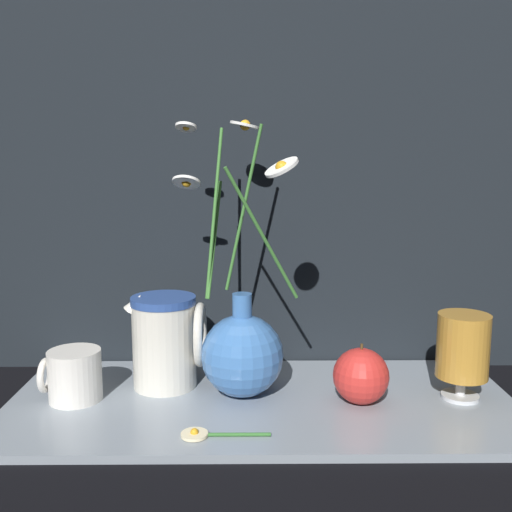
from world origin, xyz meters
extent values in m
plane|color=black|center=(0.00, 0.00, 0.00)|extent=(6.00, 6.00, 0.00)
cube|color=gray|center=(0.00, 0.00, 0.01)|extent=(0.76, 0.34, 0.01)
cube|color=black|center=(0.00, 0.18, 0.55)|extent=(1.26, 0.02, 1.10)
sphere|color=#3F72B7|center=(-0.03, 0.02, 0.08)|extent=(0.13, 0.13, 0.13)
cylinder|color=#3F72B7|center=(-0.03, 0.02, 0.15)|extent=(0.03, 0.03, 0.05)
cylinder|color=#3D7A33|center=(-0.03, 0.04, 0.30)|extent=(0.06, 0.01, 0.25)
cylinder|color=white|center=(-0.02, 0.07, 0.42)|extent=(0.05, 0.05, 0.01)
sphere|color=gold|center=(-0.02, 0.07, 0.42)|extent=(0.02, 0.02, 0.02)
cylinder|color=#3D7A33|center=(-0.07, 0.03, 0.29)|extent=(0.03, 0.09, 0.25)
cylinder|color=white|center=(-0.11, 0.04, 0.42)|extent=(0.04, 0.04, 0.01)
sphere|color=gold|center=(-0.11, 0.04, 0.42)|extent=(0.01, 0.01, 0.01)
cylinder|color=#3D7A33|center=(-0.07, 0.02, 0.25)|extent=(0.02, 0.09, 0.17)
cylinder|color=white|center=(-0.11, 0.03, 0.34)|extent=(0.05, 0.05, 0.02)
sphere|color=gold|center=(-0.11, 0.03, 0.34)|extent=(0.01, 0.01, 0.01)
cylinder|color=#3D7A33|center=(0.00, -0.03, 0.27)|extent=(0.11, 0.06, 0.19)
cylinder|color=white|center=(0.02, -0.08, 0.36)|extent=(0.06, 0.06, 0.03)
sphere|color=gold|center=(0.02, -0.08, 0.36)|extent=(0.02, 0.02, 0.02)
cylinder|color=silver|center=(-0.28, 0.00, 0.05)|extent=(0.08, 0.08, 0.08)
torus|color=silver|center=(-0.33, 0.00, 0.05)|extent=(0.01, 0.05, 0.05)
cylinder|color=beige|center=(-0.15, 0.05, 0.09)|extent=(0.10, 0.10, 0.15)
cylinder|color=#2D4C93|center=(-0.15, 0.05, 0.15)|extent=(0.10, 0.10, 0.01)
torus|color=beige|center=(-0.10, 0.05, 0.10)|extent=(0.01, 0.10, 0.10)
cone|color=beige|center=(-0.20, 0.05, 0.15)|extent=(0.04, 0.03, 0.04)
cylinder|color=silver|center=(0.30, 0.00, 0.01)|extent=(0.06, 0.06, 0.01)
cylinder|color=silver|center=(0.30, 0.00, 0.03)|extent=(0.01, 0.01, 0.03)
cylinder|color=#B77F2D|center=(0.30, 0.00, 0.09)|extent=(0.08, 0.08, 0.10)
sphere|color=red|center=(0.15, -0.01, 0.05)|extent=(0.08, 0.08, 0.08)
cylinder|color=#4C3819|center=(0.15, -0.01, 0.10)|extent=(0.00, 0.00, 0.01)
cylinder|color=#336B2D|center=(-0.04, -0.12, 0.01)|extent=(0.10, 0.01, 0.01)
cylinder|color=beige|center=(-0.09, -0.12, 0.01)|extent=(0.04, 0.04, 0.00)
sphere|color=gold|center=(-0.09, -0.12, 0.02)|extent=(0.01, 0.01, 0.01)
camera|label=1|loc=(-0.02, -0.82, 0.37)|focal=40.00mm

